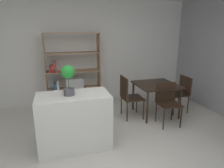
{
  "coord_description": "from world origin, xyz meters",
  "views": [
    {
      "loc": [
        -0.56,
        -2.54,
        1.95
      ],
      "look_at": [
        0.35,
        0.59,
        1.05
      ],
      "focal_mm": 31.6,
      "sensor_mm": 36.0,
      "label": 1
    }
  ],
  "objects_px": {
    "open_bookshelf": "(72,75)",
    "dining_chair_island_side": "(128,94)",
    "dining_chair_window_side": "(181,91)",
    "dining_chair_near": "(167,100)",
    "potted_plant_on_island": "(68,77)",
    "kitchen_island": "(74,121)",
    "dining_table": "(156,87)"
  },
  "relations": [
    {
      "from": "dining_chair_island_side",
      "to": "dining_chair_near",
      "type": "xyz_separation_m",
      "value": [
        0.69,
        -0.48,
        -0.04
      ]
    },
    {
      "from": "dining_table",
      "to": "dining_chair_near",
      "type": "distance_m",
      "value": 0.5
    },
    {
      "from": "dining_table",
      "to": "kitchen_island",
      "type": "bearing_deg",
      "value": -157.35
    },
    {
      "from": "open_bookshelf",
      "to": "dining_chair_near",
      "type": "relative_size",
      "value": 2.15
    },
    {
      "from": "open_bookshelf",
      "to": "kitchen_island",
      "type": "bearing_deg",
      "value": -94.42
    },
    {
      "from": "dining_chair_near",
      "to": "dining_chair_window_side",
      "type": "height_order",
      "value": "dining_chair_near"
    },
    {
      "from": "potted_plant_on_island",
      "to": "dining_chair_island_side",
      "type": "height_order",
      "value": "potted_plant_on_island"
    },
    {
      "from": "open_bookshelf",
      "to": "dining_chair_near",
      "type": "distance_m",
      "value": 2.4
    },
    {
      "from": "dining_chair_window_side",
      "to": "potted_plant_on_island",
      "type": "bearing_deg",
      "value": -72.34
    },
    {
      "from": "kitchen_island",
      "to": "open_bookshelf",
      "type": "relative_size",
      "value": 0.63
    },
    {
      "from": "potted_plant_on_island",
      "to": "dining_chair_window_side",
      "type": "height_order",
      "value": "potted_plant_on_island"
    },
    {
      "from": "open_bookshelf",
      "to": "dining_chair_window_side",
      "type": "relative_size",
      "value": 2.16
    },
    {
      "from": "dining_table",
      "to": "dining_chair_window_side",
      "type": "distance_m",
      "value": 0.69
    },
    {
      "from": "kitchen_island",
      "to": "open_bookshelf",
      "type": "xyz_separation_m",
      "value": [
        0.14,
        1.87,
        0.37
      ]
    },
    {
      "from": "dining_chair_near",
      "to": "dining_table",
      "type": "bearing_deg",
      "value": 94.8
    },
    {
      "from": "kitchen_island",
      "to": "dining_chair_near",
      "type": "height_order",
      "value": "kitchen_island"
    },
    {
      "from": "dining_table",
      "to": "potted_plant_on_island",
      "type": "bearing_deg",
      "value": -157.69
    },
    {
      "from": "kitchen_island",
      "to": "potted_plant_on_island",
      "type": "xyz_separation_m",
      "value": [
        -0.06,
        -0.01,
        0.76
      ]
    },
    {
      "from": "kitchen_island",
      "to": "dining_table",
      "type": "relative_size",
      "value": 1.29
    },
    {
      "from": "open_bookshelf",
      "to": "dining_chair_island_side",
      "type": "relative_size",
      "value": 1.95
    },
    {
      "from": "open_bookshelf",
      "to": "dining_chair_island_side",
      "type": "distance_m",
      "value": 1.57
    },
    {
      "from": "dining_chair_island_side",
      "to": "dining_chair_window_side",
      "type": "xyz_separation_m",
      "value": [
        1.36,
        -0.0,
        -0.04
      ]
    },
    {
      "from": "kitchen_island",
      "to": "dining_chair_near",
      "type": "xyz_separation_m",
      "value": [
        1.96,
        0.33,
        0.06
      ]
    },
    {
      "from": "dining_table",
      "to": "dining_chair_island_side",
      "type": "distance_m",
      "value": 0.69
    },
    {
      "from": "potted_plant_on_island",
      "to": "dining_chair_window_side",
      "type": "xyz_separation_m",
      "value": [
        2.69,
        0.83,
        -0.7
      ]
    },
    {
      "from": "kitchen_island",
      "to": "dining_chair_window_side",
      "type": "distance_m",
      "value": 2.75
    },
    {
      "from": "potted_plant_on_island",
      "to": "open_bookshelf",
      "type": "distance_m",
      "value": 1.93
    },
    {
      "from": "potted_plant_on_island",
      "to": "kitchen_island",
      "type": "bearing_deg",
      "value": 9.96
    },
    {
      "from": "dining_chair_island_side",
      "to": "dining_chair_near",
      "type": "distance_m",
      "value": 0.84
    },
    {
      "from": "kitchen_island",
      "to": "dining_chair_window_side",
      "type": "xyz_separation_m",
      "value": [
        2.63,
        0.82,
        0.06
      ]
    },
    {
      "from": "dining_chair_window_side",
      "to": "dining_chair_island_side",
      "type": "bearing_deg",
      "value": -89.47
    },
    {
      "from": "kitchen_island",
      "to": "potted_plant_on_island",
      "type": "bearing_deg",
      "value": -170.04
    }
  ]
}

